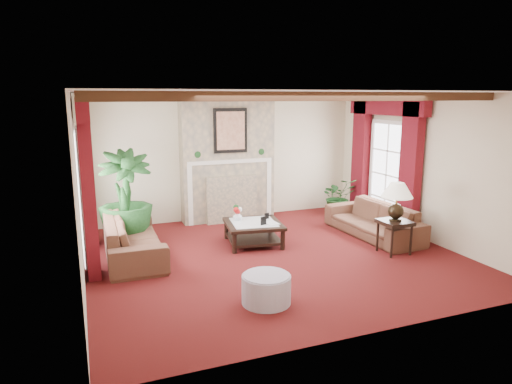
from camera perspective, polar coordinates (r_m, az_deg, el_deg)
name	(u,v)px	position (r m, az deg, el deg)	size (l,w,h in m)	color
floor	(274,256)	(7.77, 2.32, -8.02)	(6.00, 6.00, 0.00)	#400C0B
ceiling	(276,93)	(7.31, 2.49, 12.32)	(6.00, 6.00, 0.00)	white
back_wall	(225,157)	(9.97, -3.92, 4.39)	(6.00, 0.02, 2.70)	beige
left_wall	(78,191)	(6.82, -21.39, 0.14)	(0.02, 5.50, 2.70)	beige
right_wall	(423,167)	(9.03, 20.16, 2.91)	(0.02, 5.50, 2.70)	beige
ceiling_beams	(276,96)	(7.31, 2.49, 11.85)	(6.00, 3.00, 0.12)	#3E2213
fireplace	(227,94)	(9.70, -3.68, 12.18)	(2.00, 0.52, 2.70)	tan
french_door_left	(76,130)	(7.72, -21.62, 7.24)	(0.10, 1.10, 2.16)	white
french_door_right	(390,122)	(9.71, 16.46, 8.36)	(0.10, 1.10, 2.16)	white
curtains_left	(81,102)	(7.70, -21.03, 10.42)	(0.20, 2.40, 2.55)	#490914
curtains_right	(387,101)	(9.63, 16.08, 10.86)	(0.20, 2.40, 2.55)	#490914
sofa_left	(132,231)	(7.92, -15.22, -4.71)	(0.69, 2.25, 0.88)	#360E15
sofa_right	(373,215)	(9.04, 14.47, -2.76)	(0.73, 2.17, 0.84)	#360E15
potted_palm	(126,217)	(8.66, -15.89, -3.07)	(1.05, 1.76, 0.96)	black
small_plant	(338,200)	(10.50, 10.23, -1.04)	(0.87, 0.95, 0.67)	black
coffee_table	(253,233)	(8.33, -0.32, -5.17)	(0.99, 0.99, 0.40)	black
side_table	(394,237)	(8.18, 16.88, -5.37)	(0.49, 0.49, 0.58)	black
ottoman	(266,289)	(6.05, 1.29, -12.07)	(0.64, 0.64, 0.37)	#A29DB2
table_lamp	(396,201)	(8.03, 17.15, -1.11)	(0.53, 0.53, 0.67)	black
flower_vase	(238,216)	(8.40, -2.32, -3.01)	(0.21, 0.22, 0.17)	silver
book	(267,217)	(8.10, 1.35, -3.16)	(0.21, 0.04, 0.28)	black
photo_frame_a	(263,221)	(8.08, 0.94, -3.63)	(0.12, 0.02, 0.16)	black
photo_frame_b	(267,216)	(8.48, 1.36, -3.03)	(0.09, 0.02, 0.12)	black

